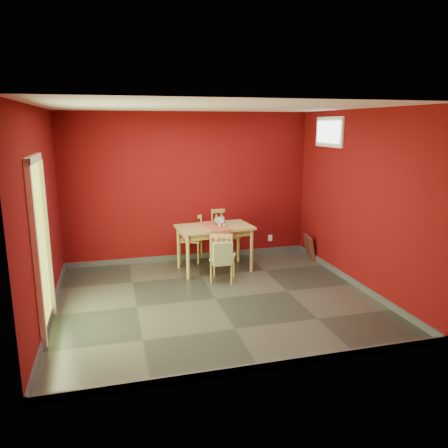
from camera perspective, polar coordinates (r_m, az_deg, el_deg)
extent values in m
plane|color=#2D342D|center=(6.44, -1.13, -9.72)|extent=(4.50, 4.50, 0.00)
plane|color=#5C090A|center=(7.98, -4.63, 4.74)|extent=(4.50, 0.00, 4.50)
plane|color=#5C090A|center=(4.18, 5.39, -2.74)|extent=(4.50, 0.00, 4.50)
plane|color=#5C090A|center=(5.94, -22.78, 0.97)|extent=(0.00, 4.00, 4.00)
plane|color=#5C090A|center=(6.93, 17.22, 2.98)|extent=(0.00, 4.00, 4.00)
plane|color=white|center=(5.95, -1.25, 15.07)|extent=(4.50, 4.50, 0.00)
cube|color=#3F4244|center=(8.25, -4.46, -4.24)|extent=(4.50, 0.02, 0.10)
cube|color=#3F4244|center=(4.71, 4.99, -18.12)|extent=(4.50, 0.02, 0.10)
cube|color=#3F4244|center=(6.31, -21.63, -10.65)|extent=(0.03, 4.00, 0.10)
cube|color=#3F4244|center=(7.25, 16.45, -7.20)|extent=(0.03, 4.00, 0.10)
cube|color=#B7D838|center=(5.62, -22.88, -3.07)|extent=(0.02, 0.85, 2.05)
cube|color=white|center=(5.17, -23.33, -4.01)|extent=(0.06, 0.08, 2.13)
cube|color=white|center=(6.06, -22.14, -1.53)|extent=(0.06, 0.08, 2.13)
cube|color=white|center=(5.44, -23.62, 7.79)|extent=(0.06, 1.01, 0.08)
cube|color=white|center=(7.69, 13.60, 11.61)|extent=(0.03, 0.90, 0.50)
cube|color=white|center=(7.68, 13.46, 11.62)|extent=(0.02, 0.76, 0.36)
cube|color=silver|center=(8.60, 6.05, -1.83)|extent=(0.08, 0.02, 0.12)
cube|color=#A7934E|center=(7.45, -1.24, -0.42)|extent=(1.31, 0.84, 0.04)
cube|color=#A7934E|center=(7.46, -1.23, -0.96)|extent=(1.18, 0.70, 0.10)
cylinder|color=#A7934E|center=(7.11, -4.73, -4.37)|extent=(0.06, 0.06, 0.74)
cylinder|color=#A7934E|center=(7.67, -5.95, -3.10)|extent=(0.06, 0.06, 0.74)
cylinder|color=#A7934E|center=(7.47, 3.63, -3.49)|extent=(0.06, 0.06, 0.74)
cylinder|color=#A7934E|center=(8.01, 1.89, -2.35)|extent=(0.06, 0.06, 0.74)
cube|color=#B24834|center=(7.44, -1.24, -0.22)|extent=(0.43, 0.77, 0.01)
cube|color=#B24834|center=(7.13, -0.51, -2.37)|extent=(0.36, 0.04, 0.37)
cube|color=#A7934E|center=(8.07, -4.36, -2.04)|extent=(0.51, 0.51, 0.04)
cylinder|color=#A7934E|center=(8.00, -5.76, -3.75)|extent=(0.03, 0.03, 0.38)
cylinder|color=#A7934E|center=(8.32, -5.24, -3.10)|extent=(0.03, 0.03, 0.38)
cylinder|color=#A7934E|center=(7.94, -3.39, -3.85)|extent=(0.03, 0.03, 0.38)
cylinder|color=#A7934E|center=(8.25, -2.96, -3.19)|extent=(0.03, 0.03, 0.38)
cylinder|color=#A7934E|center=(8.21, -5.31, -0.15)|extent=(0.03, 0.03, 0.42)
cylinder|color=#A7934E|center=(8.14, -3.00, -0.22)|extent=(0.03, 0.03, 0.42)
cube|color=#A7934E|center=(8.14, -4.17, 1.00)|extent=(0.34, 0.16, 0.07)
cube|color=#A7934E|center=(8.20, -4.79, -0.42)|extent=(0.04, 0.03, 0.33)
cube|color=#A7934E|center=(8.18, -4.15, -0.44)|extent=(0.04, 0.03, 0.33)
cube|color=#A7934E|center=(8.16, -3.51, -0.46)|extent=(0.04, 0.03, 0.33)
cube|color=#A7934E|center=(8.12, 0.18, -1.56)|extent=(0.50, 0.50, 0.04)
cylinder|color=#A7934E|center=(7.95, -0.48, -3.64)|extent=(0.04, 0.04, 0.43)
cylinder|color=#A7934E|center=(8.28, -1.54, -2.97)|extent=(0.04, 0.04, 0.43)
cylinder|color=#A7934E|center=(8.10, 1.94, -3.33)|extent=(0.04, 0.04, 0.43)
cylinder|color=#A7934E|center=(8.42, 0.81, -2.68)|extent=(0.04, 0.04, 0.43)
cylinder|color=#A7934E|center=(8.16, -1.56, 0.33)|extent=(0.04, 0.04, 0.47)
cylinder|color=#A7934E|center=(8.31, 0.82, 0.57)|extent=(0.04, 0.04, 0.47)
cube|color=#A7934E|center=(8.19, -0.36, 1.76)|extent=(0.40, 0.10, 0.07)
cube|color=#A7934E|center=(8.20, -1.02, 0.10)|extent=(0.04, 0.03, 0.36)
cube|color=#A7934E|center=(8.24, -0.36, 0.17)|extent=(0.04, 0.03, 0.36)
cube|color=#A7934E|center=(8.28, 0.30, 0.23)|extent=(0.04, 0.03, 0.36)
cube|color=#A7934E|center=(7.03, -0.16, -4.34)|extent=(0.50, 0.50, 0.04)
cylinder|color=#A7934E|center=(7.23, 1.30, -5.56)|extent=(0.03, 0.03, 0.37)
cylinder|color=#A7934E|center=(6.92, 1.01, -6.40)|extent=(0.03, 0.03, 0.37)
cylinder|color=#A7934E|center=(7.27, -1.27, -5.45)|extent=(0.03, 0.03, 0.37)
cylinder|color=#A7934E|center=(6.97, -1.68, -6.29)|extent=(0.03, 0.03, 0.37)
cylinder|color=#A7934E|center=(6.80, 1.02, -3.00)|extent=(0.03, 0.03, 0.41)
cylinder|color=#A7934E|center=(6.84, -1.71, -2.91)|extent=(0.03, 0.03, 0.41)
cube|color=#A7934E|center=(6.77, -0.35, -1.59)|extent=(0.33, 0.16, 0.06)
cube|color=#A7934E|center=(6.81, 0.41, -3.28)|extent=(0.04, 0.03, 0.32)
cube|color=#A7934E|center=(6.83, -0.35, -3.25)|extent=(0.04, 0.03, 0.32)
cube|color=#A7934E|center=(6.84, -1.10, -3.22)|extent=(0.04, 0.03, 0.32)
cube|color=#8CA267|center=(6.77, -0.17, -3.93)|extent=(0.31, 0.10, 0.36)
cylinder|color=#8CA267|center=(6.74, -1.02, -1.87)|extent=(0.02, 0.15, 0.02)
cylinder|color=#8CA267|center=(6.78, 0.40, -1.77)|extent=(0.02, 0.15, 0.02)
cube|color=#572920|center=(8.39, 11.08, -2.94)|extent=(0.21, 0.46, 0.44)
cube|color=black|center=(8.39, 11.05, -2.94)|extent=(0.14, 0.32, 0.31)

